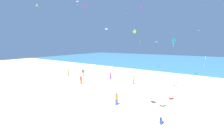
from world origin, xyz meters
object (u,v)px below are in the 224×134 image
beach_chair_mid_beach (163,103)px  kite_pink (77,1)px  cooler_box (171,98)px  person_4 (161,115)px  person_2 (68,72)px  kite_lime (134,32)px  kite_black (125,10)px  kite_white (106,29)px  person_6 (176,85)px  person_7 (81,79)px  person_5 (117,98)px  kite_yellow (37,5)px  kite_blue (199,30)px  person_3 (83,72)px  kite_purple (157,42)px  kite_magenta (85,6)px  person_0 (134,79)px  kite_orange (140,41)px  person_1 (110,75)px  kite_green (205,59)px  kite_teal (174,41)px

beach_chair_mid_beach → kite_pink: kite_pink is taller
cooler_box → person_4: 6.03m
person_2 → person_4: bearing=-103.3°
kite_lime → kite_black: bearing=131.0°
person_4 → kite_white: (-18.86, 18.98, 10.26)m
person_6 → person_7: bearing=58.5°
person_5 → person_7: person_7 is taller
kite_white → kite_black: size_ratio=1.86×
kite_white → kite_yellow: bearing=-104.5°
kite_lime → person_5: bearing=-74.9°
kite_blue → kite_pink: kite_pink is taller
person_3 → person_5: 15.04m
cooler_box → kite_yellow: size_ratio=0.60×
kite_lime → person_6: bearing=-15.9°
kite_purple → person_3: bearing=-118.7°
beach_chair_mid_beach → kite_magenta: 24.78m
kite_pink → beach_chair_mid_beach: bearing=-10.0°
person_4 → person_2: bearing=-58.4°
person_6 → kite_blue: kite_blue is taller
person_6 → kite_white: kite_white is taller
kite_purple → person_0: bearing=-86.9°
kite_lime → kite_pink: (-7.52, -7.85, 4.87)m
person_4 → kite_pink: size_ratio=1.49×
person_0 → kite_purple: size_ratio=0.94×
person_5 → kite_purple: size_ratio=0.83×
person_0 → kite_purple: (-1.02, 18.87, 6.71)m
person_0 → kite_white: kite_white is taller
beach_chair_mid_beach → kite_black: kite_black is taller
kite_black → kite_orange: bearing=82.1°
person_1 → kite_green: 15.34m
person_4 → kite_green: 12.14m
kite_blue → kite_pink: bearing=-140.6°
beach_chair_mid_beach → person_3: 18.11m
kite_orange → kite_black: 11.14m
person_1 → person_3: bearing=109.2°
kite_teal → kite_purple: (-5.79, 10.79, 0.16)m
kite_orange → kite_green: kite_orange is taller
person_1 → kite_teal: 14.07m
person_7 → person_3: bearing=-37.8°
person_5 → kite_teal: bearing=108.2°
person_3 → kite_green: 21.63m
person_7 → kite_teal: 19.06m
cooler_box → kite_magenta: (-18.95, 5.12, 14.90)m
person_6 → person_5: bearing=95.9°
person_6 → kite_teal: kite_teal is taller
kite_green → kite_yellow: size_ratio=1.60×
kite_blue → kite_teal: kite_blue is taller
person_1 → person_4: size_ratio=0.99×
kite_black → kite_pink: size_ratio=0.82×
person_2 → kite_black: kite_black is taller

